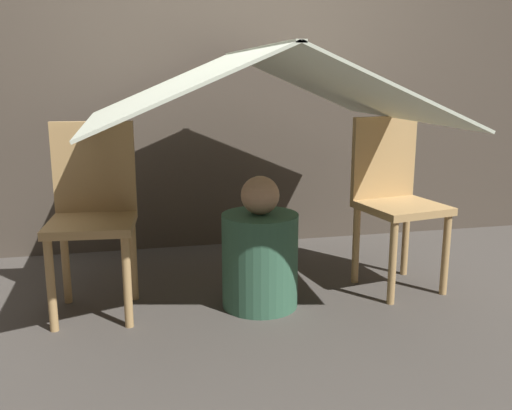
# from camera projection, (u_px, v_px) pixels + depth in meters

# --- Properties ---
(ground_plane) EXTENTS (8.80, 8.80, 0.00)m
(ground_plane) POSITION_uv_depth(u_px,v_px,m) (264.00, 313.00, 2.56)
(ground_plane) COLOR #47423D
(wall_back) EXTENTS (7.00, 0.05, 2.50)m
(wall_back) POSITION_uv_depth(u_px,v_px,m) (220.00, 39.00, 3.35)
(wall_back) COLOR #4C4238
(wall_back) RESTS_ON ground_plane
(chair_left) EXTENTS (0.40, 0.40, 0.84)m
(chair_left) POSITION_uv_depth(u_px,v_px,m) (93.00, 210.00, 2.51)
(chair_left) COLOR tan
(chair_left) RESTS_ON ground_plane
(chair_right) EXTENTS (0.42, 0.42, 0.84)m
(chair_right) POSITION_uv_depth(u_px,v_px,m) (394.00, 195.00, 2.82)
(chair_right) COLOR tan
(chair_right) RESTS_ON ground_plane
(sheet_canopy) EXTENTS (1.46, 1.33, 0.32)m
(sheet_canopy) POSITION_uv_depth(u_px,v_px,m) (256.00, 85.00, 2.48)
(sheet_canopy) COLOR silver
(person_front) EXTENTS (0.35, 0.35, 0.61)m
(person_front) POSITION_uv_depth(u_px,v_px,m) (260.00, 255.00, 2.59)
(person_front) COLOR #38664C
(person_front) RESTS_ON ground_plane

